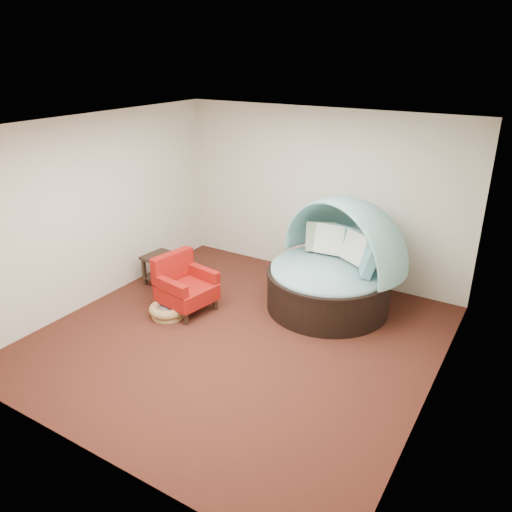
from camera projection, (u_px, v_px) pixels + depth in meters
The scene contains 10 objects.
floor at pixel (239, 337), 6.78m from camera, with size 5.00×5.00×0.00m, color #4C2215.
wall_back at pixel (321, 195), 8.21m from camera, with size 5.00×5.00×0.00m, color beige.
wall_front at pixel (77, 330), 4.27m from camera, with size 5.00×5.00×0.00m, color beige.
wall_left at pixel (97, 210), 7.44m from camera, with size 5.00×5.00×0.00m, color beige.
wall_right at pixel (444, 287), 5.04m from camera, with size 5.00×5.00×0.00m, color beige.
ceiling at pixel (235, 127), 5.70m from camera, with size 5.00×5.00×0.00m, color white.
canopy_daybed at pixel (335, 258), 7.32m from camera, with size 2.40×2.37×1.68m.
pet_basket at pixel (168, 310), 7.28m from camera, with size 0.57×0.57×0.19m.
red_armchair at pixel (184, 285), 7.37m from camera, with size 0.84×0.84×0.85m.
side_table at pixel (162, 266), 8.21m from camera, with size 0.56×0.56×0.50m.
Camera 1 is at (3.24, -4.86, 3.62)m, focal length 35.00 mm.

